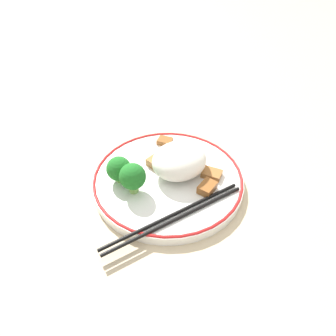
% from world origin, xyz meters
% --- Properties ---
extents(ground_plane, '(3.00, 3.00, 0.00)m').
position_xyz_m(ground_plane, '(0.00, 0.00, 0.00)').
color(ground_plane, '#C6B28E').
extents(plate, '(0.25, 0.25, 0.02)m').
position_xyz_m(plate, '(0.00, 0.00, 0.01)').
color(plate, white).
rests_on(plate, ground_plane).
extents(rice_mound, '(0.09, 0.08, 0.05)m').
position_xyz_m(rice_mound, '(0.02, -0.00, 0.04)').
color(rice_mound, white).
rests_on(rice_mound, plate).
extents(broccoli_back_left, '(0.04, 0.04, 0.05)m').
position_xyz_m(broccoli_back_left, '(-0.07, 0.03, 0.04)').
color(broccoli_back_left, '#7FB756').
rests_on(broccoli_back_left, plate).
extents(broccoli_back_center, '(0.04, 0.04, 0.05)m').
position_xyz_m(broccoli_back_center, '(-0.06, 0.00, 0.05)').
color(broccoli_back_center, '#7FB756').
rests_on(broccoli_back_center, plate).
extents(meat_near_front, '(0.03, 0.03, 0.01)m').
position_xyz_m(meat_near_front, '(0.04, 0.08, 0.02)').
color(meat_near_front, brown).
rests_on(meat_near_front, plate).
extents(meat_near_left, '(0.04, 0.03, 0.01)m').
position_xyz_m(meat_near_left, '(0.04, -0.06, 0.02)').
color(meat_near_left, brown).
rests_on(meat_near_left, plate).
extents(meat_near_right, '(0.04, 0.03, 0.01)m').
position_xyz_m(meat_near_right, '(0.00, 0.04, 0.02)').
color(meat_near_right, '#9E6633').
rests_on(meat_near_right, plate).
extents(meat_near_back, '(0.04, 0.04, 0.01)m').
position_xyz_m(meat_near_back, '(0.06, -0.03, 0.02)').
color(meat_near_back, '#9E6633').
rests_on(meat_near_back, plate).
extents(chopsticks, '(0.24, 0.02, 0.01)m').
position_xyz_m(chopsticks, '(-0.04, -0.08, 0.02)').
color(chopsticks, black).
rests_on(chopsticks, plate).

